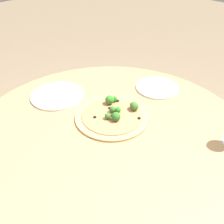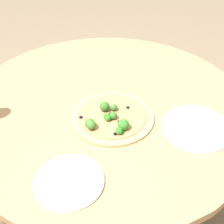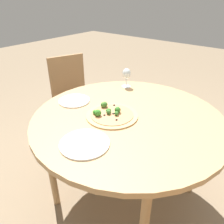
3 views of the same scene
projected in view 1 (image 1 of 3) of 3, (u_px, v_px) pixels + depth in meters
name	position (u px, v px, depth m)	size (l,w,h in m)	color
dining_table	(110.00, 143.00, 1.11)	(1.26, 1.26, 0.77)	tan
pizza	(114.00, 114.00, 1.15)	(0.34, 0.34, 0.06)	tan
plate_near	(57.00, 95.00, 1.30)	(0.27, 0.27, 0.01)	silver
plate_far	(157.00, 88.00, 1.36)	(0.23, 0.23, 0.01)	silver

